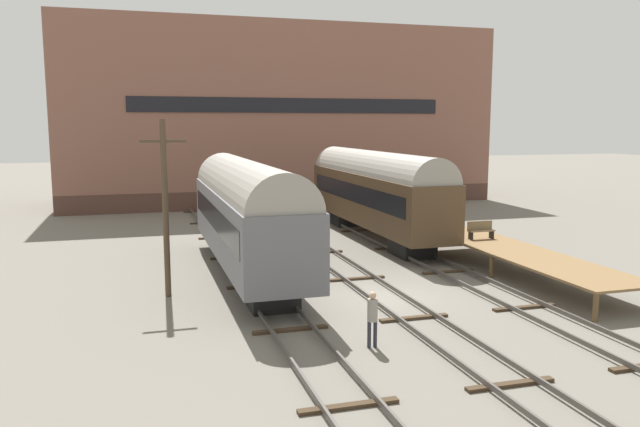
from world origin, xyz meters
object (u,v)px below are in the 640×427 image
at_px(train_car_brown, 375,189).
at_px(utility_pole, 165,205).
at_px(bench, 481,229).
at_px(person_worker, 372,314).
at_px(train_car_grey, 247,211).

relative_size(train_car_brown, utility_pole, 2.35).
height_order(bench, person_worker, bench).
distance_m(train_car_grey, person_worker, 10.83).
bearing_deg(train_car_grey, bench, -1.34).
height_order(train_car_grey, bench, train_car_grey).
distance_m(train_car_grey, bench, 12.02).
height_order(person_worker, utility_pole, utility_pole).
distance_m(bench, utility_pole, 15.96).
bearing_deg(bench, utility_pole, -171.52).
height_order(bench, utility_pole, utility_pole).
xyz_separation_m(bench, utility_pole, (-15.65, -2.33, 2.11)).
height_order(train_car_brown, train_car_grey, train_car_brown).
xyz_separation_m(train_car_grey, person_worker, (2.08, -10.45, -1.93)).
bearing_deg(person_worker, train_car_brown, 68.33).
bearing_deg(train_car_grey, person_worker, -78.74).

